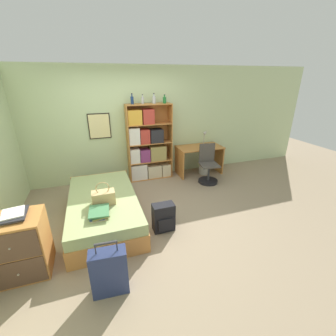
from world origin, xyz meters
TOP-DOWN VIEW (x-y plane):
  - ground_plane at (0.00, 0.00)m, footprint 14.00×14.00m
  - wall_back at (-0.00, 1.73)m, footprint 10.00×0.09m
  - bed at (-0.70, 0.02)m, footprint 1.12×2.04m
  - handbag at (-0.69, -0.24)m, footprint 0.35×0.20m
  - book_stack_on_bed at (-0.79, -0.56)m, footprint 0.31×0.38m
  - suitcase at (-0.74, -1.47)m, footprint 0.42×0.22m
  - dresser at (-1.75, -0.83)m, footprint 0.62×0.54m
  - magazine_pile_on_dresser at (-1.72, -0.78)m, footprint 0.29×0.36m
  - bookcase at (0.45, 1.50)m, footprint 1.04×0.33m
  - bottle_green at (0.17, 1.54)m, footprint 0.07×0.07m
  - bottle_brown at (0.40, 1.53)m, footprint 0.06×0.06m
  - bottle_clear at (0.65, 1.52)m, footprint 0.08×0.08m
  - bottle_blue at (0.88, 1.47)m, footprint 0.08×0.08m
  - desk at (1.77, 1.37)m, footprint 1.12×0.61m
  - desk_lamp at (1.95, 1.46)m, footprint 0.15×0.11m
  - desk_chair at (1.75, 0.83)m, footprint 0.47×0.47m
  - backpack at (0.19, -0.58)m, footprint 0.35×0.23m
  - waste_bin at (1.90, 1.31)m, footprint 0.26×0.26m

SIDE VIEW (x-z plane):
  - ground_plane at x=0.00m, z-range 0.00..0.00m
  - waste_bin at x=1.90m, z-range 0.00..0.30m
  - backpack at x=0.19m, z-range 0.00..0.47m
  - bed at x=-0.70m, z-range 0.00..0.47m
  - suitcase at x=-0.74m, z-range -0.06..0.64m
  - desk_chair at x=1.75m, z-range -0.16..0.74m
  - dresser at x=-1.75m, z-range 0.00..0.80m
  - desk at x=1.77m, z-range 0.14..0.85m
  - book_stack_on_bed at x=-0.79m, z-range 0.47..0.56m
  - handbag at x=-0.69m, z-range 0.39..0.77m
  - bookcase at x=0.45m, z-range -0.11..1.68m
  - magazine_pile_on_dresser at x=-1.72m, z-range 0.80..0.86m
  - desk_lamp at x=1.95m, z-range 0.78..1.18m
  - wall_back at x=0.00m, z-range 0.00..2.60m
  - bottle_blue at x=0.88m, z-range 1.77..1.96m
  - bottle_brown at x=0.40m, z-range 1.77..1.97m
  - bottle_clear at x=0.65m, z-range 1.76..1.98m
  - bottle_green at x=0.17m, z-range 1.76..1.99m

